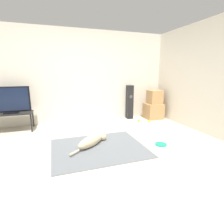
% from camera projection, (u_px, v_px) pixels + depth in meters
% --- Properties ---
extents(ground_plane, '(12.00, 12.00, 0.00)m').
position_uv_depth(ground_plane, '(98.00, 150.00, 3.22)').
color(ground_plane, '#BCB29E').
extents(wall_back, '(8.00, 0.06, 2.55)m').
position_uv_depth(wall_back, '(79.00, 77.00, 4.88)').
color(wall_back, silver).
rests_on(wall_back, ground_plane).
extents(wall_right, '(0.06, 8.00, 2.55)m').
position_uv_depth(wall_right, '(214.00, 78.00, 3.76)').
color(wall_right, silver).
rests_on(wall_right, ground_plane).
extents(area_rug, '(1.71, 1.41, 0.01)m').
position_uv_depth(area_rug, '(99.00, 148.00, 3.31)').
color(area_rug, slate).
rests_on(area_rug, ground_plane).
extents(dog, '(0.82, 0.66, 0.21)m').
position_uv_depth(dog, '(93.00, 140.00, 3.38)').
color(dog, beige).
rests_on(dog, area_rug).
extents(frisbee, '(0.23, 0.23, 0.03)m').
position_uv_depth(frisbee, '(161.00, 144.00, 3.45)').
color(frisbee, '#199E7A').
rests_on(frisbee, ground_plane).
extents(cardboard_box_lower, '(0.51, 0.46, 0.47)m').
position_uv_depth(cardboard_box_lower, '(153.00, 111.00, 5.40)').
color(cardboard_box_lower, tan).
rests_on(cardboard_box_lower, ground_plane).
extents(cardboard_box_upper, '(0.39, 0.35, 0.41)m').
position_uv_depth(cardboard_box_upper, '(155.00, 97.00, 5.29)').
color(cardboard_box_upper, tan).
rests_on(cardboard_box_upper, cardboard_box_lower).
extents(floor_speaker, '(0.18, 0.18, 1.02)m').
position_uv_depth(floor_speaker, '(130.00, 102.00, 5.35)').
color(floor_speaker, black).
rests_on(floor_speaker, ground_plane).
extents(tv_stand, '(0.93, 0.50, 0.45)m').
position_uv_depth(tv_stand, '(12.00, 115.00, 4.19)').
color(tv_stand, black).
rests_on(tv_stand, ground_plane).
extents(tv, '(0.89, 0.20, 0.63)m').
position_uv_depth(tv, '(10.00, 100.00, 4.12)').
color(tv, black).
rests_on(tv, tv_stand).
extents(tennis_ball_by_boxes, '(0.07, 0.07, 0.07)m').
position_uv_depth(tennis_ball_by_boxes, '(139.00, 120.00, 5.08)').
color(tennis_ball_by_boxes, '#C6E033').
rests_on(tennis_ball_by_boxes, ground_plane).
extents(tennis_ball_near_speaker, '(0.07, 0.07, 0.07)m').
position_uv_depth(tennis_ball_near_speaker, '(149.00, 121.00, 5.02)').
color(tennis_ball_near_speaker, '#C6E033').
rests_on(tennis_ball_near_speaker, ground_plane).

